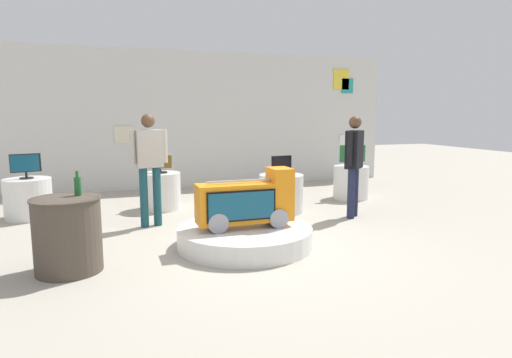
% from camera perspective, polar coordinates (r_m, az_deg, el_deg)
% --- Properties ---
extents(ground_plane, '(30.00, 30.00, 0.00)m').
position_cam_1_polar(ground_plane, '(5.62, -1.25, -8.89)').
color(ground_plane, '#A8A091').
extents(back_wall_display, '(10.08, 0.13, 3.05)m').
position_cam_1_polar(back_wall_display, '(10.09, -9.55, 7.56)').
color(back_wall_display, silver).
rests_on(back_wall_display, ground).
extents(main_display_pedestal, '(1.72, 1.72, 0.25)m').
position_cam_1_polar(main_display_pedestal, '(5.64, -1.45, -7.50)').
color(main_display_pedestal, silver).
rests_on(main_display_pedestal, ground).
extents(novelty_firetruck_tv, '(1.22, 0.42, 0.74)m').
position_cam_1_polar(novelty_firetruck_tv, '(5.54, -1.21, -3.20)').
color(novelty_firetruck_tv, gray).
rests_on(novelty_firetruck_tv, main_display_pedestal).
extents(display_pedestal_left_rear, '(0.75, 0.75, 0.65)m').
position_cam_1_polar(display_pedestal_left_rear, '(7.52, 3.30, -1.88)').
color(display_pedestal_left_rear, silver).
rests_on(display_pedestal_left_rear, ground).
extents(tv_on_left_rear, '(0.37, 0.20, 0.32)m').
position_cam_1_polar(tv_on_left_rear, '(7.44, 3.34, 1.90)').
color(tv_on_left_rear, black).
rests_on(tv_on_left_rear, display_pedestal_left_rear).
extents(display_pedestal_center_rear, '(0.69, 0.69, 0.65)m').
position_cam_1_polar(display_pedestal_center_rear, '(8.91, 12.23, -0.42)').
color(display_pedestal_center_rear, silver).
rests_on(display_pedestal_center_rear, ground).
extents(tv_on_center_rear, '(0.58, 0.17, 0.43)m').
position_cam_1_polar(tv_on_center_rear, '(8.83, 12.36, 3.17)').
color(tv_on_center_rear, black).
rests_on(tv_on_center_rear, display_pedestal_center_rear).
extents(display_pedestal_right_rear, '(0.72, 0.72, 0.65)m').
position_cam_1_polar(display_pedestal_right_rear, '(7.96, -27.50, -2.27)').
color(display_pedestal_right_rear, silver).
rests_on(display_pedestal_right_rear, ground).
extents(tv_on_right_rear, '(0.44, 0.20, 0.40)m').
position_cam_1_polar(tv_on_right_rear, '(7.88, -27.78, 1.62)').
color(tv_on_right_rear, black).
rests_on(tv_on_right_rear, display_pedestal_right_rear).
extents(display_pedestal_far_right, '(0.69, 0.69, 0.65)m').
position_cam_1_polar(display_pedestal_far_right, '(7.93, -12.25, -1.52)').
color(display_pedestal_far_right, silver).
rests_on(display_pedestal_far_right, ground).
extents(tv_on_far_right, '(0.42, 0.24, 0.32)m').
position_cam_1_polar(tv_on_far_right, '(7.85, -12.35, 1.95)').
color(tv_on_far_right, black).
rests_on(tv_on_far_right, display_pedestal_far_right).
extents(side_table_round, '(0.72, 0.72, 0.80)m').
position_cam_1_polar(side_table_round, '(5.11, -23.28, -6.60)').
color(side_table_round, '#4C4238').
rests_on(side_table_round, ground).
extents(bottle_on_side_table, '(0.07, 0.07, 0.27)m').
position_cam_1_polar(bottle_on_side_table, '(5.09, -22.17, -0.81)').
color(bottle_on_side_table, '#195926').
rests_on(bottle_on_side_table, side_table_round).
extents(shopper_browsing_near_truck, '(0.55, 0.27, 1.68)m').
position_cam_1_polar(shopper_browsing_near_truck, '(6.65, -13.69, 2.27)').
color(shopper_browsing_near_truck, '#194751').
rests_on(shopper_browsing_near_truck, ground).
extents(shopper_browsing_rear, '(0.43, 0.41, 1.64)m').
position_cam_1_polar(shopper_browsing_rear, '(7.22, 12.62, 2.57)').
color(shopper_browsing_rear, '#1E233F').
rests_on(shopper_browsing_rear, ground).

